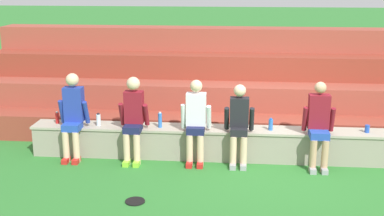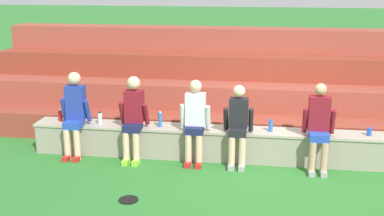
{
  "view_description": "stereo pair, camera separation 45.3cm",
  "coord_description": "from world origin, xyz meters",
  "px_view_note": "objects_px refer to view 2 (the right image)",
  "views": [
    {
      "loc": [
        -0.56,
        -7.83,
        3.1
      ],
      "look_at": [
        -1.3,
        0.23,
        0.89
      ],
      "focal_mm": 46.22,
      "sensor_mm": 36.0,
      "label": 1
    },
    {
      "loc": [
        -0.11,
        -7.78,
        3.1
      ],
      "look_at": [
        -1.3,
        0.23,
        0.89
      ],
      "focal_mm": 46.22,
      "sensor_mm": 36.0,
      "label": 2
    }
  ],
  "objects_px": {
    "person_far_left": "(75,112)",
    "person_left_of_center": "(133,116)",
    "water_bottle_center_gap": "(271,126)",
    "person_center": "(195,120)",
    "person_right_of_center": "(238,124)",
    "water_bottle_mid_right": "(60,116)",
    "frisbee": "(129,200)",
    "water_bottle_near_right": "(160,120)",
    "plastic_cup_right_end": "(369,132)",
    "person_far_right": "(319,125)",
    "water_bottle_mid_left": "(100,118)"
  },
  "relations": [
    {
      "from": "water_bottle_center_gap",
      "to": "frisbee",
      "type": "height_order",
      "value": "water_bottle_center_gap"
    },
    {
      "from": "person_left_of_center",
      "to": "person_right_of_center",
      "type": "distance_m",
      "value": 1.77
    },
    {
      "from": "water_bottle_mid_right",
      "to": "water_bottle_near_right",
      "type": "xyz_separation_m",
      "value": [
        1.84,
        -0.07,
        0.03
      ]
    },
    {
      "from": "person_right_of_center",
      "to": "water_bottle_center_gap",
      "type": "relative_size",
      "value": 6.46
    },
    {
      "from": "water_bottle_mid_left",
      "to": "water_bottle_near_right",
      "type": "distance_m",
      "value": 1.08
    },
    {
      "from": "water_bottle_center_gap",
      "to": "person_center",
      "type": "bearing_deg",
      "value": -169.96
    },
    {
      "from": "person_right_of_center",
      "to": "water_bottle_mid_right",
      "type": "bearing_deg",
      "value": 174.98
    },
    {
      "from": "person_right_of_center",
      "to": "water_bottle_mid_right",
      "type": "relative_size",
      "value": 6.27
    },
    {
      "from": "person_far_left",
      "to": "water_bottle_near_right",
      "type": "height_order",
      "value": "person_far_left"
    },
    {
      "from": "person_far_left",
      "to": "person_far_right",
      "type": "distance_m",
      "value": 4.1
    },
    {
      "from": "water_bottle_mid_right",
      "to": "person_center",
      "type": "bearing_deg",
      "value": -6.31
    },
    {
      "from": "person_right_of_center",
      "to": "water_bottle_mid_left",
      "type": "bearing_deg",
      "value": 174.85
    },
    {
      "from": "person_left_of_center",
      "to": "water_bottle_near_right",
      "type": "bearing_deg",
      "value": 24.79
    },
    {
      "from": "person_left_of_center",
      "to": "water_bottle_center_gap",
      "type": "relative_size",
      "value": 6.87
    },
    {
      "from": "person_far_right",
      "to": "frisbee",
      "type": "bearing_deg",
      "value": -150.08
    },
    {
      "from": "person_center",
      "to": "water_bottle_mid_left",
      "type": "bearing_deg",
      "value": 172.95
    },
    {
      "from": "person_left_of_center",
      "to": "water_bottle_center_gap",
      "type": "bearing_deg",
      "value": 5.24
    },
    {
      "from": "water_bottle_mid_left",
      "to": "plastic_cup_right_end",
      "type": "xyz_separation_m",
      "value": [
        4.55,
        0.03,
        -0.04
      ]
    },
    {
      "from": "person_far_left",
      "to": "water_bottle_mid_left",
      "type": "height_order",
      "value": "person_far_left"
    },
    {
      "from": "person_right_of_center",
      "to": "plastic_cup_right_end",
      "type": "xyz_separation_m",
      "value": [
        2.12,
        0.25,
        -0.12
      ]
    },
    {
      "from": "person_far_left",
      "to": "frisbee",
      "type": "xyz_separation_m",
      "value": [
        1.38,
        -1.61,
        -0.79
      ]
    },
    {
      "from": "water_bottle_mid_left",
      "to": "water_bottle_center_gap",
      "type": "height_order",
      "value": "water_bottle_mid_left"
    },
    {
      "from": "person_far_left",
      "to": "water_bottle_mid_right",
      "type": "height_order",
      "value": "person_far_left"
    },
    {
      "from": "water_bottle_near_right",
      "to": "frisbee",
      "type": "distance_m",
      "value": 1.9
    },
    {
      "from": "plastic_cup_right_end",
      "to": "frisbee",
      "type": "relative_size",
      "value": 0.46
    },
    {
      "from": "person_far_right",
      "to": "person_center",
      "type": "bearing_deg",
      "value": 179.85
    },
    {
      "from": "person_left_of_center",
      "to": "water_bottle_mid_right",
      "type": "distance_m",
      "value": 1.45
    },
    {
      "from": "water_bottle_center_gap",
      "to": "person_far_left",
      "type": "bearing_deg",
      "value": -176.76
    },
    {
      "from": "water_bottle_mid_left",
      "to": "water_bottle_center_gap",
      "type": "distance_m",
      "value": 2.96
    },
    {
      "from": "water_bottle_mid_right",
      "to": "water_bottle_center_gap",
      "type": "relative_size",
      "value": 1.03
    },
    {
      "from": "water_bottle_near_right",
      "to": "frisbee",
      "type": "relative_size",
      "value": 0.98
    },
    {
      "from": "water_bottle_near_right",
      "to": "person_right_of_center",
      "type": "bearing_deg",
      "value": -8.9
    },
    {
      "from": "person_right_of_center",
      "to": "water_bottle_mid_left",
      "type": "distance_m",
      "value": 2.44
    },
    {
      "from": "person_left_of_center",
      "to": "water_bottle_near_right",
      "type": "distance_m",
      "value": 0.48
    },
    {
      "from": "water_bottle_near_right",
      "to": "water_bottle_mid_left",
      "type": "bearing_deg",
      "value": 179.59
    },
    {
      "from": "person_left_of_center",
      "to": "person_right_of_center",
      "type": "relative_size",
      "value": 1.06
    },
    {
      "from": "person_right_of_center",
      "to": "water_bottle_mid_right",
      "type": "xyz_separation_m",
      "value": [
        -3.19,
        0.28,
        -0.08
      ]
    },
    {
      "from": "water_bottle_near_right",
      "to": "plastic_cup_right_end",
      "type": "distance_m",
      "value": 3.47
    },
    {
      "from": "plastic_cup_right_end",
      "to": "person_left_of_center",
      "type": "bearing_deg",
      "value": -176.58
    },
    {
      "from": "person_right_of_center",
      "to": "water_bottle_mid_left",
      "type": "height_order",
      "value": "person_right_of_center"
    },
    {
      "from": "person_far_left",
      "to": "person_left_of_center",
      "type": "distance_m",
      "value": 1.05
    },
    {
      "from": "person_far_left",
      "to": "water_bottle_mid_right",
      "type": "distance_m",
      "value": 0.47
    },
    {
      "from": "water_bottle_center_gap",
      "to": "frisbee",
      "type": "bearing_deg",
      "value": -137.67
    },
    {
      "from": "person_left_of_center",
      "to": "person_right_of_center",
      "type": "bearing_deg",
      "value": -0.54
    },
    {
      "from": "person_far_left",
      "to": "plastic_cup_right_end",
      "type": "relative_size",
      "value": 11.61
    },
    {
      "from": "person_right_of_center",
      "to": "water_bottle_near_right",
      "type": "distance_m",
      "value": 1.37
    },
    {
      "from": "water_bottle_near_right",
      "to": "person_center",
      "type": "bearing_deg",
      "value": -17.88
    },
    {
      "from": "water_bottle_mid_right",
      "to": "water_bottle_near_right",
      "type": "distance_m",
      "value": 1.84
    },
    {
      "from": "water_bottle_near_right",
      "to": "frisbee",
      "type": "height_order",
      "value": "water_bottle_near_right"
    },
    {
      "from": "plastic_cup_right_end",
      "to": "water_bottle_near_right",
      "type": "bearing_deg",
      "value": -179.37
    }
  ]
}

